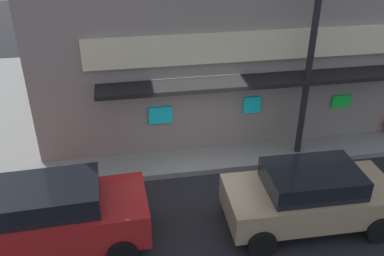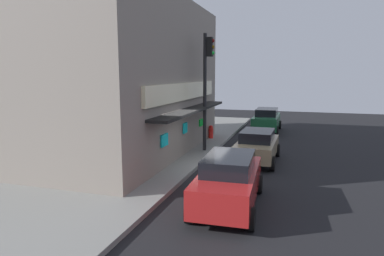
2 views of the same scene
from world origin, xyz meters
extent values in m
plane|color=black|center=(0.00, 0.00, 0.00)|extent=(50.53, 50.53, 0.00)
cube|color=gray|center=(0.00, 5.41, 0.08)|extent=(33.69, 10.81, 0.17)
cube|color=beige|center=(1.75, 1.13, 3.31)|extent=(9.55, 0.16, 0.81)
cube|color=black|center=(1.75, 0.78, 2.42)|extent=(9.05, 0.90, 0.12)
cube|color=#19D8E5|center=(-1.06, 1.15, 1.42)|extent=(0.66, 0.08, 0.51)
cube|color=#19D8E5|center=(1.66, 1.15, 1.52)|extent=(0.52, 0.08, 0.50)
cube|color=#19E53F|center=(4.50, 1.15, 1.40)|extent=(0.59, 0.08, 0.40)
cylinder|color=black|center=(2.98, 0.53, 3.15)|extent=(0.18, 0.18, 5.97)
cylinder|color=#2D2D2D|center=(3.42, 2.15, 0.63)|extent=(0.47, 0.47, 0.93)
cylinder|color=brown|center=(-2.26, 2.27, 0.58)|extent=(0.23, 0.23, 0.83)
cylinder|color=brown|center=(-2.05, 2.52, 0.58)|extent=(0.23, 0.23, 0.83)
cube|color=#334C8C|center=(-2.16, 2.39, 1.32)|extent=(0.48, 0.46, 0.65)
sphere|color=tan|center=(-2.16, 2.39, 1.79)|extent=(0.22, 0.22, 0.22)
cylinder|color=#334C8C|center=(-1.98, 2.24, 1.29)|extent=(0.14, 0.14, 0.59)
cylinder|color=#334C8C|center=(-2.34, 2.55, 1.29)|extent=(0.14, 0.14, 0.59)
cylinder|color=#59595B|center=(0.50, 2.36, 0.34)|extent=(0.51, 0.51, 0.34)
sphere|color=#1E6628|center=(0.50, 2.36, 0.80)|extent=(0.69, 0.69, 0.69)
cylinder|color=#59595B|center=(2.12, 2.05, 0.35)|extent=(0.47, 0.47, 0.36)
sphere|color=#2D7A33|center=(2.12, 2.05, 0.83)|extent=(0.72, 0.72, 0.72)
cube|color=#AD1E1E|center=(-3.84, -2.12, 0.74)|extent=(4.31, 1.85, 0.84)
cube|color=black|center=(-3.84, -2.12, 1.41)|extent=(2.35, 1.50, 0.50)
cylinder|color=black|center=(-2.39, -1.22, 0.32)|extent=(0.65, 0.25, 0.64)
cylinder|color=black|center=(-2.32, -2.90, 0.32)|extent=(0.65, 0.25, 0.64)
cube|color=#9E8966|center=(2.03, -2.31, 0.67)|extent=(3.94, 1.77, 0.70)
cube|color=black|center=(2.03, -2.31, 1.26)|extent=(2.14, 1.47, 0.48)
cylinder|color=black|center=(3.42, -1.48, 0.32)|extent=(0.64, 0.23, 0.64)
cylinder|color=black|center=(3.38, -3.18, 0.32)|extent=(0.64, 0.23, 0.64)
cylinder|color=black|center=(0.68, -1.43, 0.32)|extent=(0.64, 0.23, 0.64)
cylinder|color=black|center=(0.65, -3.13, 0.32)|extent=(0.64, 0.23, 0.64)
camera|label=1|loc=(-1.99, -9.45, 6.83)|focal=39.07mm
camera|label=2|loc=(-13.96, -4.09, 4.14)|focal=31.95mm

